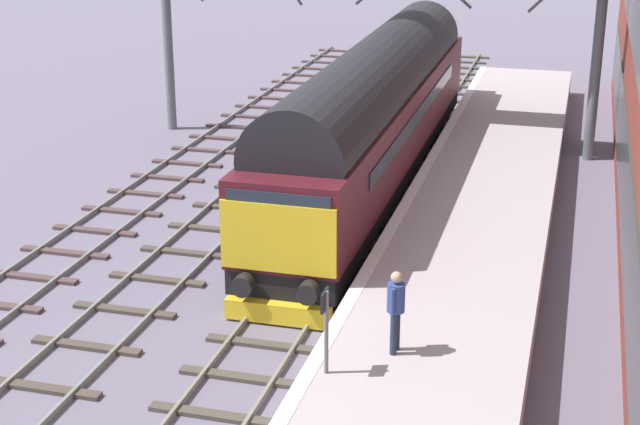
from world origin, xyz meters
TOP-DOWN VIEW (x-y plane):
  - ground_plane at (0.00, 0.00)m, footprint 140.00×140.00m
  - track_main at (0.00, 0.00)m, footprint 2.50×60.00m
  - track_adjacent_west at (-3.59, -0.00)m, footprint 2.50×60.00m
  - track_adjacent_far_west at (-6.67, 0.00)m, footprint 2.50×60.00m
  - station_platform at (3.60, 0.00)m, footprint 4.00×44.00m
  - diesel_locomotive at (0.00, 6.73)m, footprint 2.74×20.29m
  - platform_number_sign at (2.06, -6.87)m, footprint 0.10×0.44m
  - waiting_passenger at (3.11, -5.75)m, footprint 0.38×0.51m

SIDE VIEW (x-z plane):
  - ground_plane at x=0.00m, z-range 0.00..0.00m
  - track_main at x=0.00m, z-range -0.02..0.13m
  - track_adjacent_far_west at x=-6.67m, z-range -0.02..0.13m
  - track_adjacent_west at x=-3.59m, z-range -0.02..0.13m
  - station_platform at x=3.60m, z-range 0.00..1.01m
  - waiting_passenger at x=3.11m, z-range 1.17..2.81m
  - platform_number_sign at x=2.06m, z-range 1.29..2.90m
  - diesel_locomotive at x=0.00m, z-range 0.15..4.83m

